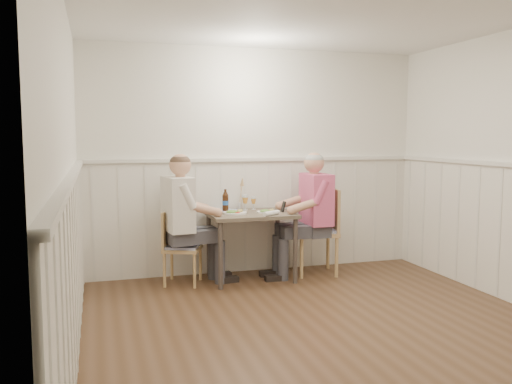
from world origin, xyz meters
TOP-DOWN VIEW (x-y plane):
  - ground_plane at (0.00, 0.00)m, footprint 4.50×4.50m
  - room_shell at (0.00, 0.00)m, footprint 4.04×4.54m
  - wainscot at (0.00, 0.69)m, footprint 4.00×4.49m
  - dining_table at (-0.18, 1.84)m, footprint 0.93×0.70m
  - chair_right at (0.67, 1.86)m, footprint 0.54×0.54m
  - chair_left at (-0.98, 1.89)m, footprint 0.49×0.49m
  - man_in_pink at (0.53, 1.80)m, footprint 0.66×0.46m
  - diner_cream at (-0.95, 1.81)m, footprint 0.71×0.49m
  - plate_man at (-0.02, 1.79)m, footprint 0.23×0.23m
  - plate_diner at (-0.38, 1.81)m, footprint 0.26×0.26m
  - beer_glass_a at (-0.08, 2.08)m, footprint 0.06×0.06m
  - beer_glass_b at (-0.19, 2.05)m, footprint 0.07×0.07m
  - beer_bottle at (-0.42, 2.03)m, footprint 0.07×0.07m
  - rolled_napkin at (-0.03, 1.58)m, footprint 0.22×0.16m
  - grass_vase at (-0.23, 2.12)m, footprint 0.04×0.04m
  - gingham_mat at (-0.41, 2.09)m, footprint 0.32×0.29m

SIDE VIEW (x-z plane):
  - ground_plane at x=0.00m, z-range 0.00..0.00m
  - chair_left at x=-0.98m, z-range 0.03..0.83m
  - chair_right at x=0.67m, z-range 0.04..1.03m
  - diner_cream at x=-0.95m, z-range -0.12..1.32m
  - man_in_pink at x=0.53m, z-range -0.12..1.32m
  - dining_table at x=-0.18m, z-range 0.27..1.02m
  - wainscot at x=0.00m, z-range 0.02..1.36m
  - gingham_mat at x=-0.41m, z-range 0.75..0.76m
  - plate_man at x=-0.02m, z-range 0.74..0.80m
  - plate_diner at x=-0.38m, z-range 0.74..0.80m
  - rolled_napkin at x=-0.03m, z-range 0.75..0.80m
  - beer_glass_a at x=-0.08m, z-range 0.78..0.93m
  - beer_bottle at x=-0.42m, z-range 0.74..0.99m
  - beer_glass_b at x=-0.19m, z-range 0.78..0.96m
  - grass_vase at x=-0.23m, z-range 0.73..1.11m
  - room_shell at x=0.00m, z-range 0.22..2.82m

